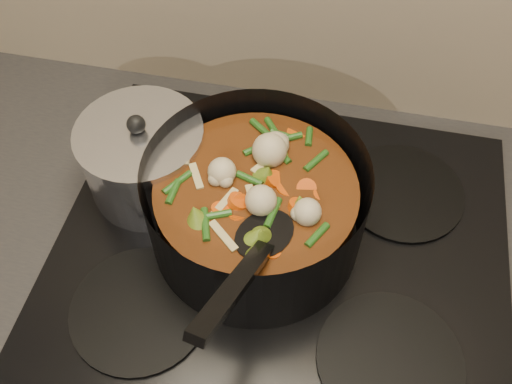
# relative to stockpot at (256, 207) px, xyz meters

# --- Properties ---
(counter) EXTENTS (2.64, 0.64, 0.91)m
(counter) POSITION_rel_stockpot_xyz_m (0.04, -0.01, -0.54)
(counter) COLOR brown
(counter) RESTS_ON ground
(stovetop) EXTENTS (0.62, 0.54, 0.03)m
(stovetop) POSITION_rel_stockpot_xyz_m (0.04, -0.01, -0.08)
(stovetop) COLOR black
(stovetop) RESTS_ON counter
(stockpot) EXTENTS (0.37, 0.44, 0.21)m
(stockpot) POSITION_rel_stockpot_xyz_m (0.00, 0.00, 0.00)
(stockpot) COLOR black
(stockpot) RESTS_ON stovetop
(saucepan) EXTENTS (0.18, 0.18, 0.14)m
(saucepan) POSITION_rel_stockpot_xyz_m (-0.17, 0.05, -0.01)
(saucepan) COLOR silver
(saucepan) RESTS_ON stovetop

